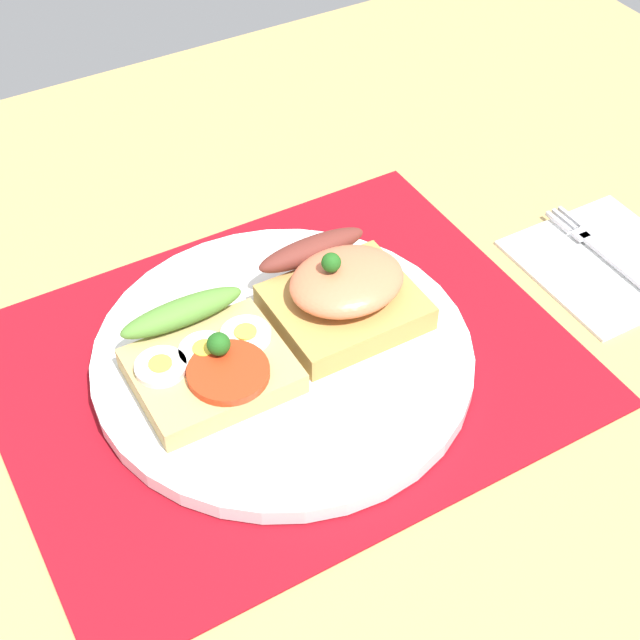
{
  "coord_description": "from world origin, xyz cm",
  "views": [
    {
      "loc": [
        -19.81,
        -39.79,
        48.7
      ],
      "look_at": [
        3.0,
        0.0,
        3.08
      ],
      "focal_mm": 51.87,
      "sensor_mm": 36.0,
      "label": 1
    }
  ],
  "objects_px": {
    "plate": "(283,356)",
    "sandwich_salmon": "(342,291)",
    "fork": "(608,255)",
    "sandwich_egg_tomato": "(209,361)",
    "napkin": "(607,262)"
  },
  "relations": [
    {
      "from": "plate",
      "to": "napkin",
      "type": "distance_m",
      "value": 0.28
    },
    {
      "from": "plate",
      "to": "sandwich_egg_tomato",
      "type": "bearing_deg",
      "value": 174.89
    },
    {
      "from": "sandwich_egg_tomato",
      "to": "napkin",
      "type": "bearing_deg",
      "value": -6.4
    },
    {
      "from": "plate",
      "to": "sandwich_egg_tomato",
      "type": "relative_size",
      "value": 2.6
    },
    {
      "from": "sandwich_salmon",
      "to": "fork",
      "type": "relative_size",
      "value": 0.72
    },
    {
      "from": "sandwich_salmon",
      "to": "napkin",
      "type": "height_order",
      "value": "sandwich_salmon"
    },
    {
      "from": "sandwich_egg_tomato",
      "to": "napkin",
      "type": "distance_m",
      "value": 0.33
    },
    {
      "from": "plate",
      "to": "napkin",
      "type": "relative_size",
      "value": 2.09
    },
    {
      "from": "plate",
      "to": "fork",
      "type": "bearing_deg",
      "value": -6.27
    },
    {
      "from": "plate",
      "to": "sandwich_salmon",
      "type": "distance_m",
      "value": 0.06
    },
    {
      "from": "sandwich_salmon",
      "to": "fork",
      "type": "xyz_separation_m",
      "value": [
        0.22,
        -0.04,
        -0.03
      ]
    },
    {
      "from": "sandwich_salmon",
      "to": "napkin",
      "type": "bearing_deg",
      "value": -11.54
    },
    {
      "from": "plate",
      "to": "sandwich_salmon",
      "type": "relative_size",
      "value": 2.61
    },
    {
      "from": "sandwich_salmon",
      "to": "fork",
      "type": "distance_m",
      "value": 0.23
    },
    {
      "from": "sandwich_egg_tomato",
      "to": "fork",
      "type": "relative_size",
      "value": 0.72
    }
  ]
}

